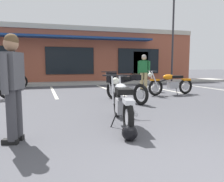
{
  "coord_description": "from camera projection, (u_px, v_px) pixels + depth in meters",
  "views": [
    {
      "loc": [
        -1.82,
        -1.7,
        1.21
      ],
      "look_at": [
        -0.11,
        3.74,
        0.55
      ],
      "focal_mm": 36.53,
      "sensor_mm": 36.0,
      "label": 1
    }
  ],
  "objects": [
    {
      "name": "person_in_black_shirt",
      "position": [
        144.0,
        70.0,
        10.62
      ],
      "size": [
        0.5,
        0.49,
        1.68
      ],
      "color": "black",
      "rests_on": "ground_plane"
    },
    {
      "name": "motorcycle_black_cruiser",
      "position": [
        10.0,
        79.0,
        11.05
      ],
      "size": [
        1.51,
        1.77,
        0.98
      ],
      "color": "black",
      "rests_on": "ground_plane"
    },
    {
      "name": "motorcycle_foreground_classic",
      "position": [
        122.0,
        102.0,
        4.58
      ],
      "size": [
        0.78,
        2.09,
        0.98
      ],
      "color": "black",
      "rests_on": "ground_plane"
    },
    {
      "name": "ground_plane",
      "position": [
        113.0,
        110.0,
        6.07
      ],
      "size": [
        80.0,
        80.0,
        0.0
      ],
      "primitive_type": "plane",
      "color": "#47474C"
    },
    {
      "name": "person_in_shorts_foreground",
      "position": [
        13.0,
        82.0,
        3.48
      ],
      "size": [
        0.37,
        0.6,
        1.68
      ],
      "color": "black",
      "rests_on": "ground_plane"
    },
    {
      "name": "brick_storefront_building",
      "position": [
        65.0,
        56.0,
        17.16
      ],
      "size": [
        17.76,
        6.73,
        3.67
      ],
      "color": "brown",
      "rests_on": "ground_plane"
    },
    {
      "name": "motorcycle_silver_naked",
      "position": [
        123.0,
        85.0,
        7.49
      ],
      "size": [
        1.01,
        2.04,
        0.98
      ],
      "color": "black",
      "rests_on": "ground_plane"
    },
    {
      "name": "motorcycle_red_sportbike",
      "position": [
        171.0,
        83.0,
        9.1
      ],
      "size": [
        2.11,
        0.66,
        0.98
      ],
      "color": "black",
      "rests_on": "ground_plane"
    },
    {
      "name": "sidewalk_kerb",
      "position": [
        72.0,
        83.0,
        14.03
      ],
      "size": [
        22.0,
        1.8,
        0.14
      ],
      "primitive_type": "cube",
      "color": "#A8A59E",
      "rests_on": "ground_plane"
    },
    {
      "name": "painted_stall_lines",
      "position": [
        82.0,
        91.0,
        10.63
      ],
      "size": [
        13.08,
        4.8,
        0.01
      ],
      "color": "silver",
      "rests_on": "ground_plane"
    },
    {
      "name": "helmet_on_pavement",
      "position": [
        130.0,
        133.0,
        3.64
      ],
      "size": [
        0.26,
        0.26,
        0.26
      ],
      "color": "black",
      "rests_on": "ground_plane"
    },
    {
      "name": "parking_lot_lamp_post",
      "position": [
        174.0,
        28.0,
        14.38
      ],
      "size": [
        0.24,
        0.76,
        5.46
      ],
      "color": "#2D2D33",
      "rests_on": "ground_plane"
    }
  ]
}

